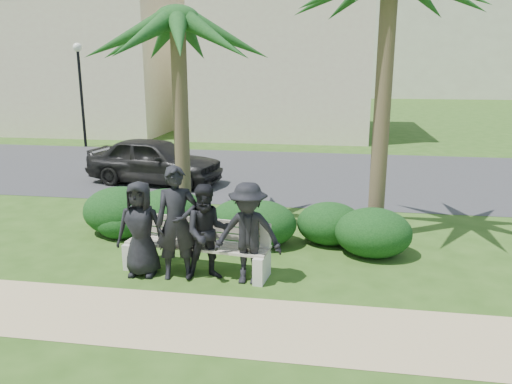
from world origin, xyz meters
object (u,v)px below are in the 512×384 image
(man_d, at_px, (248,234))
(palm_left, at_px, (177,22))
(man_c, at_px, (208,232))
(street_lamp, at_px, (80,76))
(car_a, at_px, (155,161))
(man_a, at_px, (141,229))
(man_b, at_px, (177,223))
(park_bench, at_px, (197,249))

(man_d, bearing_deg, palm_left, 125.01)
(man_c, distance_m, palm_left, 4.48)
(street_lamp, xyz_separation_m, car_a, (5.36, -6.02, -2.26))
(man_a, distance_m, palm_left, 4.31)
(man_c, bearing_deg, man_d, -23.06)
(man_a, xyz_separation_m, man_c, (1.14, 0.01, -0.00))
(man_c, bearing_deg, man_b, 163.65)
(car_a, bearing_deg, man_d, -139.65)
(man_a, height_order, car_a, man_a)
(park_bench, xyz_separation_m, car_a, (-2.99, 6.11, 0.29))
(man_b, bearing_deg, man_d, -15.21)
(man_a, height_order, man_b, man_b)
(man_b, distance_m, car_a, 6.98)
(street_lamp, distance_m, park_bench, 14.95)
(man_a, distance_m, man_b, 0.65)
(man_d, bearing_deg, man_b, 179.06)
(man_c, bearing_deg, palm_left, 95.23)
(palm_left, bearing_deg, street_lamp, 127.12)
(palm_left, bearing_deg, car_a, 118.55)
(street_lamp, bearing_deg, palm_left, -52.88)
(park_bench, xyz_separation_m, man_b, (-0.22, -0.29, 0.55))
(man_b, relative_size, car_a, 0.47)
(man_a, height_order, man_d, man_d)
(man_c, xyz_separation_m, palm_left, (-1.20, 2.59, 3.44))
(man_a, bearing_deg, man_d, -4.03)
(street_lamp, height_order, man_c, street_lamp)
(car_a, bearing_deg, man_a, -152.72)
(man_c, relative_size, car_a, 0.40)
(car_a, bearing_deg, man_c, -144.06)
(man_a, bearing_deg, car_a, 105.48)
(street_lamp, distance_m, man_a, 14.64)
(man_a, bearing_deg, park_bench, 14.53)
(man_a, distance_m, man_c, 1.14)
(man_c, distance_m, man_d, 0.67)
(park_bench, distance_m, man_c, 0.56)
(man_b, bearing_deg, man_a, 163.22)
(man_d, distance_m, car_a, 7.53)
(palm_left, height_order, car_a, palm_left)
(park_bench, bearing_deg, street_lamp, 131.15)
(man_b, bearing_deg, park_bench, 37.98)
(palm_left, bearing_deg, park_bench, -68.23)
(park_bench, relative_size, palm_left, 0.49)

